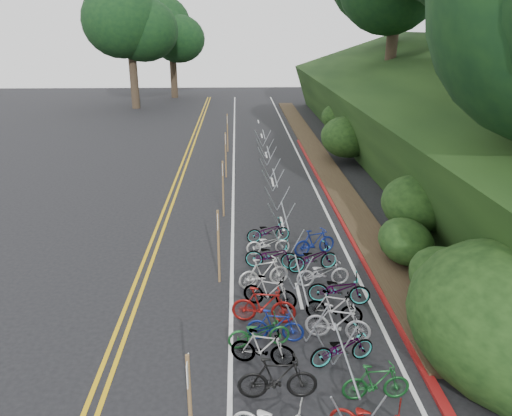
% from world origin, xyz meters
% --- Properties ---
extents(ground, '(120.00, 120.00, 0.00)m').
position_xyz_m(ground, '(0.00, 0.00, 0.00)').
color(ground, black).
rests_on(ground, ground).
extents(road_markings, '(7.47, 80.00, 0.01)m').
position_xyz_m(road_markings, '(0.63, 10.10, 0.00)').
color(road_markings, gold).
rests_on(road_markings, ground).
extents(red_curb, '(0.25, 28.00, 0.10)m').
position_xyz_m(red_curb, '(5.70, 12.00, 0.05)').
color(red_curb, maroon).
rests_on(red_curb, ground).
extents(embankment, '(14.30, 48.14, 9.11)m').
position_xyz_m(embankment, '(12.96, 19.04, 2.57)').
color(embankment, black).
rests_on(embankment, ground).
extents(bike_rack_front, '(1.12, 2.59, 1.13)m').
position_xyz_m(bike_rack_front, '(3.54, -0.57, 0.81)').
color(bike_rack_front, '#9399A4').
rests_on(bike_rack_front, ground).
extents(bike_racks_rest, '(1.14, 23.00, 1.17)m').
position_xyz_m(bike_racks_rest, '(3.00, 13.00, 0.85)').
color(bike_racks_rest, '#9399A4').
rests_on(bike_racks_rest, ground).
extents(signpost_near, '(0.08, 0.40, 2.25)m').
position_xyz_m(signpost_near, '(0.28, -1.91, 1.30)').
color(signpost_near, brown).
rests_on(signpost_near, ground).
extents(signposts_rest, '(0.08, 18.40, 2.50)m').
position_xyz_m(signposts_rest, '(0.60, 14.00, 1.43)').
color(signposts_rest, brown).
rests_on(signposts_rest, ground).
extents(bike_front, '(0.81, 1.70, 0.86)m').
position_xyz_m(bike_front, '(1.74, 1.46, 0.43)').
color(bike_front, '#144C1E').
rests_on(bike_front, ground).
extents(bike_valet, '(3.33, 12.89, 1.09)m').
position_xyz_m(bike_valet, '(3.00, 2.42, 0.48)').
color(bike_valet, beige).
rests_on(bike_valet, ground).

